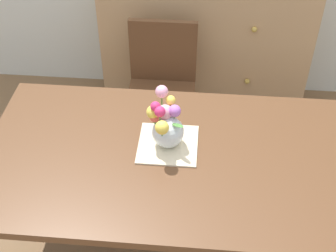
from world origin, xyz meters
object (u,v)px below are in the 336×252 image
(chair_far, at_px, (162,83))
(dining_table, at_px, (175,167))
(dresser, at_px, (205,46))
(flower_vase, at_px, (166,125))

(chair_far, bearing_deg, dining_table, 100.02)
(chair_far, height_order, dresser, dresser)
(dining_table, xyz_separation_m, dresser, (0.11, 1.33, -0.14))
(chair_far, xyz_separation_m, flower_vase, (0.10, -0.76, 0.33))
(dining_table, xyz_separation_m, chair_far, (-0.15, 0.83, -0.13))
(dining_table, bearing_deg, flower_vase, 123.75)
(chair_far, bearing_deg, dresser, -117.57)
(chair_far, distance_m, dresser, 0.56)
(dresser, bearing_deg, dining_table, -94.79)
(chair_far, relative_size, dresser, 0.64)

